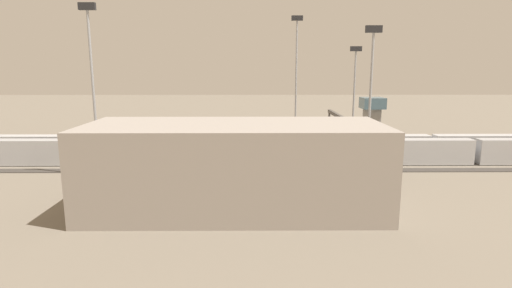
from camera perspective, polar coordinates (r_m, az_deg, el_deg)
ground_plane at (r=88.85m, az=3.06°, el=-1.75°), size 400.00×400.00×0.00m
track_bed_0 at (r=101.05m, az=2.64°, el=-0.18°), size 140.00×2.80×0.12m
track_bed_1 at (r=96.16m, az=2.79°, el=-0.74°), size 140.00×2.80×0.12m
track_bed_2 at (r=91.27m, az=2.97°, el=-1.37°), size 140.00×2.80×0.12m
track_bed_3 at (r=86.40m, az=3.16°, el=-2.07°), size 140.00×2.80×0.12m
track_bed_4 at (r=81.54m, az=3.38°, el=-2.85°), size 140.00×2.80×0.12m
track_bed_5 at (r=76.70m, az=3.62°, el=-3.73°), size 140.00×2.80×0.12m
train_on_track_2 at (r=90.73m, az=-1.26°, el=-0.17°), size 95.60×3.00×3.80m
train_on_track_4 at (r=81.21m, az=5.37°, el=-1.08°), size 119.80×3.00×5.00m
train_on_track_0 at (r=100.77m, az=-4.36°, el=0.99°), size 10.00×3.00×5.00m
train_on_track_3 at (r=85.72m, az=0.71°, el=-0.42°), size 119.80×3.06×5.00m
light_mast_0 at (r=104.53m, az=13.74°, el=8.55°), size 2.80×0.70×24.30m
light_mast_1 at (r=75.29m, az=-22.17°, el=9.60°), size 2.80×0.70×29.78m
light_mast_2 at (r=103.52m, az=5.71°, el=11.02°), size 2.80×0.70×31.71m
light_mast_3 at (r=73.97m, az=15.93°, el=8.48°), size 2.80×0.70×26.25m
signal_gantry at (r=89.46m, az=12.04°, el=3.03°), size 0.70×30.00×8.80m
maintenance_shed at (r=55.02m, az=-2.97°, el=-3.25°), size 39.82×15.53×11.86m
control_tower at (r=115.95m, az=16.04°, el=4.09°), size 6.00×6.00×11.10m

